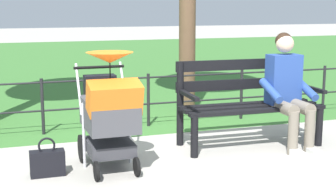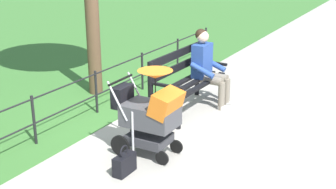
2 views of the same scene
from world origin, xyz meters
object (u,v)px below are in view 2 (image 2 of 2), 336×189
object	(u,v)px
handbag	(124,164)
person_on_bench	(208,66)
park_bench	(185,78)
stroller	(151,112)

from	to	relation	value
handbag	person_on_bench	bearing A→B (deg)	-176.41
park_bench	person_on_bench	xyz separation A→B (m)	(-0.39, 0.22, 0.15)
park_bench	person_on_bench	size ratio (longest dim) A/B	1.26
person_on_bench	stroller	world-z (taller)	person_on_bench
park_bench	handbag	size ratio (longest dim) A/B	4.36
person_on_bench	handbag	size ratio (longest dim) A/B	3.45
person_on_bench	park_bench	bearing A→B (deg)	-30.05
park_bench	handbag	distance (m)	2.33
park_bench	handbag	xyz separation A→B (m)	(2.27, 0.39, -0.40)
park_bench	stroller	world-z (taller)	stroller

